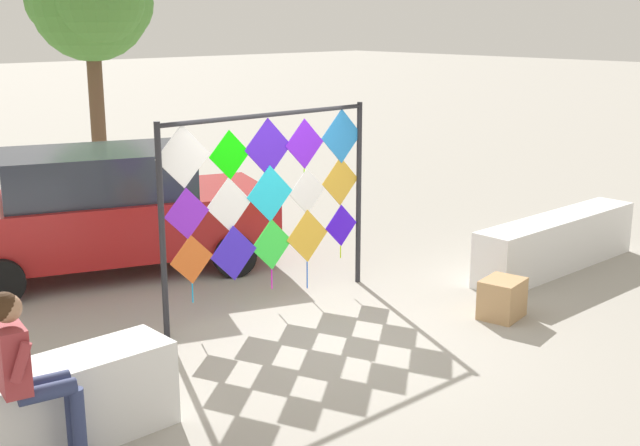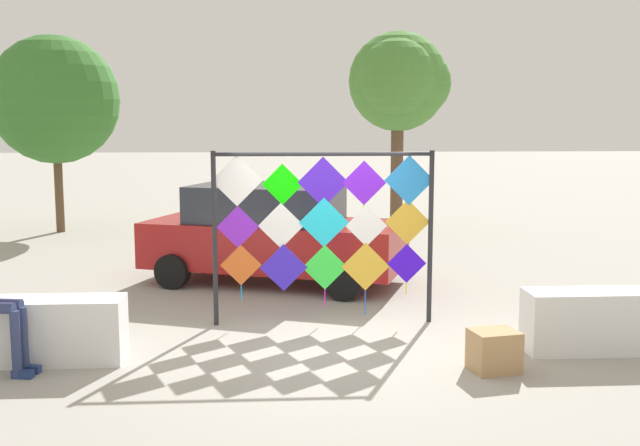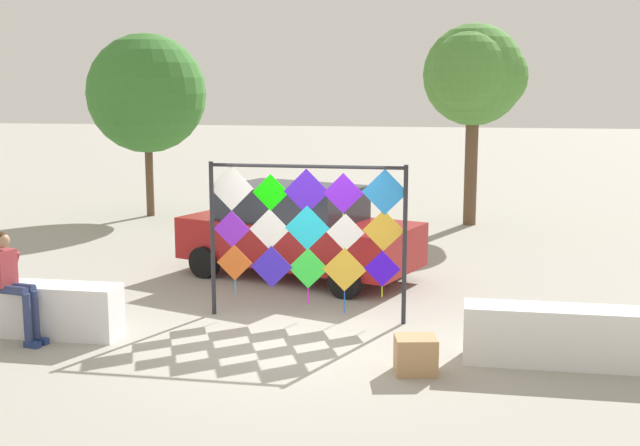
% 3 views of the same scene
% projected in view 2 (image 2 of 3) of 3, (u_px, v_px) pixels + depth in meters
% --- Properties ---
extents(ground, '(120.00, 120.00, 0.00)m').
position_uv_depth(ground, '(327.00, 349.00, 9.55)').
color(ground, '#9E998E').
extents(kite_display_rack, '(3.16, 0.08, 2.49)m').
position_uv_depth(kite_display_rack, '(324.00, 219.00, 10.57)').
color(kite_display_rack, '#232328').
rests_on(kite_display_rack, ground).
extents(parked_car, '(4.94, 3.39, 1.77)m').
position_uv_depth(parked_car, '(273.00, 233.00, 13.40)').
color(parked_car, maroon).
rests_on(parked_car, ground).
extents(cardboard_box_large, '(0.61, 0.53, 0.49)m').
position_uv_depth(cardboard_box_large, '(494.00, 351.00, 8.70)').
color(cardboard_box_large, tan).
rests_on(cardboard_box_large, ground).
extents(tree_far_right, '(3.29, 3.29, 5.08)m').
position_uv_depth(tree_far_right, '(50.00, 101.00, 19.13)').
color(tree_far_right, brown).
rests_on(tree_far_right, ground).
extents(tree_palm_like, '(2.69, 2.97, 5.24)m').
position_uv_depth(tree_palm_like, '(399.00, 82.00, 19.60)').
color(tree_palm_like, brown).
rests_on(tree_palm_like, ground).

